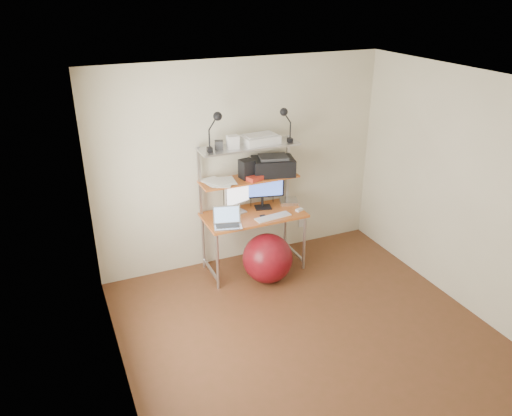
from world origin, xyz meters
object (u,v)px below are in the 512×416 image
Objects in this scene: monitor_silver at (238,195)px; monitor_black at (262,187)px; laptop at (227,221)px; exercise_ball at (268,258)px; printer at (273,166)px.

monitor_silver is 0.33m from monitor_black.
monitor_silver is 0.41m from laptop.
monitor_silver is at bearing 63.50° from laptop.
exercise_ball is at bearing -6.75° from laptop.
printer reaches higher than laptop.
monitor_black is at bearing 73.52° from exercise_ball.
monitor_black is 0.28m from printer.
laptop is at bearing -143.73° from printer.
monitor_black is 0.97× the size of printer.
monitor_silver is 0.55m from printer.
monitor_black is 0.67m from laptop.
monitor_silver reaches higher than exercise_ball.
monitor_black is at bearing 41.43° from laptop.
exercise_ball is (-0.27, -0.46, -0.96)m from printer.
printer is at bearing -16.67° from monitor_silver.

